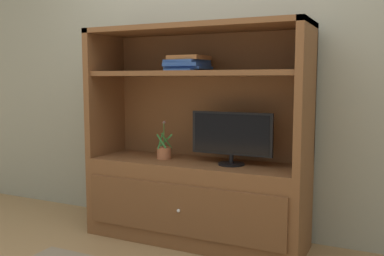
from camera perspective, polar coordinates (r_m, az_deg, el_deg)
name	(u,v)px	position (r m, az deg, el deg)	size (l,w,h in m)	color
painted_rear_wall	(214,52)	(3.41, 2.93, 10.07)	(6.00, 0.10, 2.80)	gray
media_console	(195,174)	(3.17, 0.45, -6.19)	(1.61, 0.52, 1.56)	brown
tv_monitor	(231,136)	(2.99, 5.26, -1.09)	(0.59, 0.19, 0.37)	black
potted_plant	(164,152)	(3.24, -3.73, -3.24)	(0.12, 0.12, 0.28)	#B26642
magazine_stack	(188,64)	(3.11, -0.54, 8.55)	(0.29, 0.34, 0.11)	#2D519E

